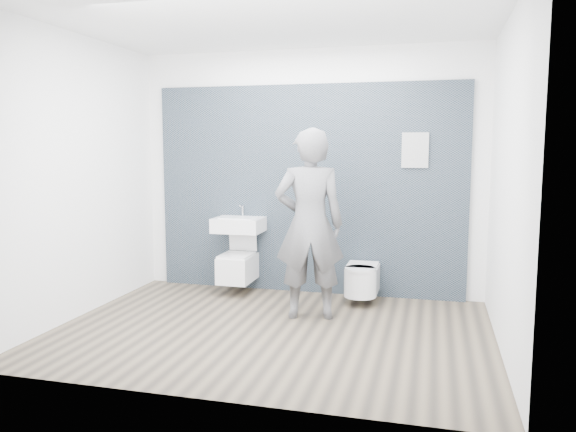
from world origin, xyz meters
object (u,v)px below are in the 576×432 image
(toilet_rounded, at_px, (361,280))
(washbasin, at_px, (239,224))
(visitor, at_px, (309,224))
(toilet_square, at_px, (238,266))

(toilet_rounded, bearing_deg, washbasin, 176.57)
(toilet_rounded, relative_size, visitor, 0.31)
(washbasin, distance_m, toilet_square, 0.48)
(toilet_square, height_order, toilet_rounded, toilet_square)
(toilet_rounded, distance_m, visitor, 1.04)
(washbasin, relative_size, toilet_rounded, 0.95)
(toilet_square, relative_size, visitor, 0.37)
(toilet_square, bearing_deg, visitor, -34.76)
(washbasin, bearing_deg, toilet_square, -90.00)
(washbasin, distance_m, visitor, 1.26)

